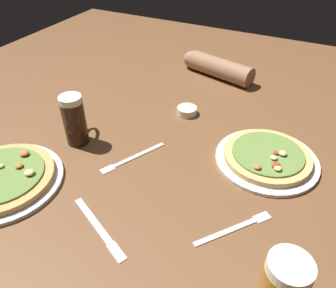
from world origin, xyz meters
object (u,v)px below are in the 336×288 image
(fork_left, at_px, (235,228))
(diner_arm, at_px, (215,66))
(beer_mug_dark, at_px, (75,120))
(knife_right, at_px, (99,228))
(pizza_plate_near, at_px, (2,179))
(fork_spare, at_px, (132,158))
(ramekin_sauce, at_px, (187,111))
(pizza_plate_far, at_px, (267,157))

(fork_left, xyz_separation_m, diner_arm, (-0.35, 0.79, 0.04))
(beer_mug_dark, bearing_deg, knife_right, -44.31)
(pizza_plate_near, height_order, fork_spare, pizza_plate_near)
(fork_left, bearing_deg, ramekin_sauce, 126.77)
(pizza_plate_near, relative_size, diner_arm, 0.97)
(pizza_plate_near, xyz_separation_m, diner_arm, (0.30, 0.93, 0.03))
(pizza_plate_far, xyz_separation_m, fork_spare, (-0.38, -0.17, -0.01))
(pizza_plate_near, height_order, diner_arm, diner_arm)
(beer_mug_dark, height_order, diner_arm, beer_mug_dark)
(beer_mug_dark, height_order, knife_right, beer_mug_dark)
(pizza_plate_far, relative_size, fork_left, 1.70)
(pizza_plate_far, distance_m, ramekin_sauce, 0.36)
(fork_spare, height_order, diner_arm, diner_arm)
(fork_left, distance_m, knife_right, 0.34)
(pizza_plate_far, bearing_deg, fork_left, -91.70)
(fork_left, bearing_deg, fork_spare, 162.44)
(fork_left, bearing_deg, beer_mug_dark, 168.47)
(pizza_plate_far, bearing_deg, diner_arm, 125.61)
(pizza_plate_far, distance_m, fork_left, 0.29)
(pizza_plate_near, distance_m, beer_mug_dark, 0.28)
(beer_mug_dark, bearing_deg, diner_arm, 70.66)
(ramekin_sauce, bearing_deg, pizza_plate_near, -119.37)
(pizza_plate_near, bearing_deg, diner_arm, 72.08)
(beer_mug_dark, relative_size, diner_arm, 0.49)
(ramekin_sauce, relative_size, fork_spare, 0.34)
(diner_arm, bearing_deg, pizza_plate_near, -107.92)
(fork_left, relative_size, fork_spare, 0.86)
(pizza_plate_far, bearing_deg, ramekin_sauce, 156.91)
(fork_spare, bearing_deg, beer_mug_dark, 179.79)
(beer_mug_dark, bearing_deg, ramekin_sauce, 50.70)
(fork_spare, bearing_deg, knife_right, -75.88)
(fork_spare, bearing_deg, pizza_plate_far, 24.50)
(ramekin_sauce, relative_size, diner_arm, 0.21)
(fork_spare, bearing_deg, ramekin_sauce, 81.24)
(pizza_plate_near, height_order, fork_left, pizza_plate_near)
(pizza_plate_far, relative_size, beer_mug_dark, 1.84)
(pizza_plate_near, relative_size, fork_left, 1.82)
(beer_mug_dark, distance_m, ramekin_sauce, 0.41)
(fork_spare, bearing_deg, pizza_plate_near, -136.73)
(fork_left, xyz_separation_m, fork_spare, (-0.37, 0.12, 0.00))
(beer_mug_dark, height_order, fork_left, beer_mug_dark)
(pizza_plate_near, relative_size, pizza_plate_far, 1.07)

